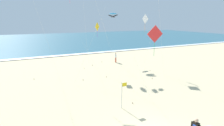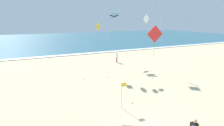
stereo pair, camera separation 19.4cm
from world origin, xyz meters
The scene contains 9 objects.
ocean_water centered at (0.00, 57.37, 0.04)m, with size 160.00×60.00×0.08m, color #2D6075.
shoreline_foam centered at (0.00, 27.67, 0.09)m, with size 160.00×1.47×0.01m, color white.
kite_diamond_golden_mid centered at (2.26, 14.43, 5.61)m, with size 3.27×2.90×6.39m.
kite_diamond_ivory_high centered at (8.72, 13.21, 6.62)m, with size 0.06×2.19×7.48m.
kite_diamond_scarlet_distant centered at (3.07, 4.23, 5.48)m, with size 2.38×0.45×6.31m.
kite_arc_cobalt_outer centered at (6.76, 18.98, 7.36)m, with size 2.66×2.62×7.71m.
bystander_white_top centered at (6.92, 18.27, 0.81)m, with size 0.35×0.40×1.59m.
lifeguard_flag centered at (0.30, 4.25, 1.27)m, with size 0.44×0.05×2.10m.
beach_ball centered at (3.46, 0.02, 0.14)m, with size 0.28×0.28×0.28m, color #2D99DB.
Camera 1 is at (-6.11, -7.03, 6.70)m, focal length 29.07 mm.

